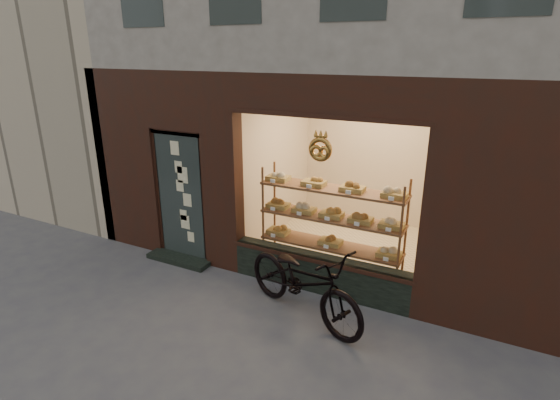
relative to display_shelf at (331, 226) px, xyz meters
The scene contains 4 objects.
ground 2.73m from the display_shelf, 100.01° to the right, with size 90.00×90.00×0.00m, color #595959.
neighbor_left 11.08m from the display_shelf, 163.64° to the left, with size 12.00×7.00×9.00m, color #C5B59B.
display_shelf is the anchor object (origin of this frame).
bicycle 1.21m from the display_shelf, 86.25° to the right, with size 0.70×2.02×1.06m, color black.
Camera 1 is at (2.56, -3.22, 3.39)m, focal length 28.00 mm.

